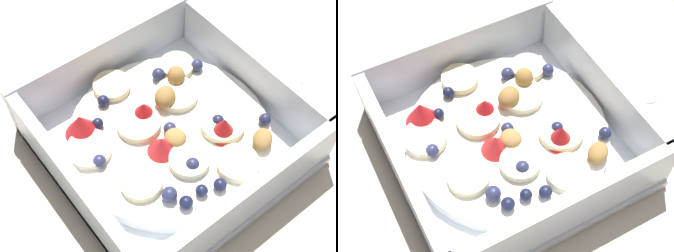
# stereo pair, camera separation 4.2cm
# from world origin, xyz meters

# --- Properties ---
(ground_plane) EXTENTS (2.40, 2.40, 0.00)m
(ground_plane) POSITION_xyz_m (0.00, 0.00, 0.00)
(ground_plane) COLOR beige
(fruit_bowl) EXTENTS (0.20, 0.20, 0.06)m
(fruit_bowl) POSITION_xyz_m (-0.02, -0.00, 0.02)
(fruit_bowl) COLOR white
(fruit_bowl) RESTS_ON ground
(spoon) EXTENTS (0.08, 0.17, 0.01)m
(spoon) POSITION_xyz_m (-0.15, -0.03, 0.00)
(spoon) COLOR silver
(spoon) RESTS_ON ground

